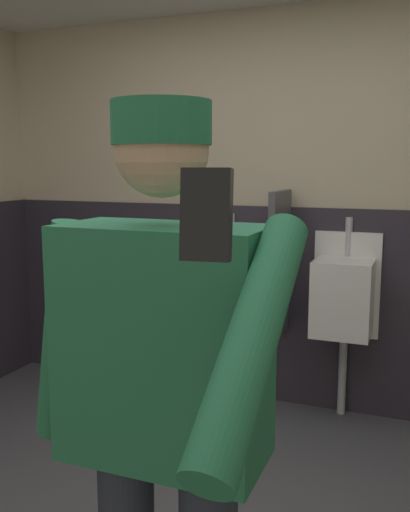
% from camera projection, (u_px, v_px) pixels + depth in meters
% --- Properties ---
extents(wall_back, '(4.74, 0.12, 2.51)m').
position_uv_depth(wall_back, '(291.00, 212.00, 3.63)').
color(wall_back, beige).
rests_on(wall_back, ground_plane).
extents(wainscot_band_back, '(4.14, 0.03, 1.29)m').
position_uv_depth(wainscot_band_back, '(286.00, 306.00, 3.66)').
color(wainscot_band_back, '#2D2833').
rests_on(wainscot_band_back, ground_plane).
extents(urinal_left, '(0.40, 0.34, 1.24)m').
position_uv_depth(urinal_left, '(225.00, 286.00, 3.64)').
color(urinal_left, white).
rests_on(urinal_left, ground_plane).
extents(urinal_middle, '(0.40, 0.34, 1.24)m').
position_uv_depth(urinal_middle, '(344.00, 296.00, 3.37)').
color(urinal_middle, white).
rests_on(urinal_middle, ground_plane).
extents(privacy_divider_panel, '(0.04, 0.40, 0.90)m').
position_uv_depth(privacy_divider_panel, '(280.00, 265.00, 3.41)').
color(privacy_divider_panel, '#4C4C51').
extents(person, '(0.69, 0.60, 1.69)m').
position_uv_depth(person, '(163.00, 404.00, 1.32)').
color(person, '#2D3342').
rests_on(person, ground_plane).
extents(cell_phone, '(0.06, 0.04, 0.11)m').
position_uv_depth(cell_phone, '(206.00, 215.00, 0.67)').
color(cell_phone, black).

